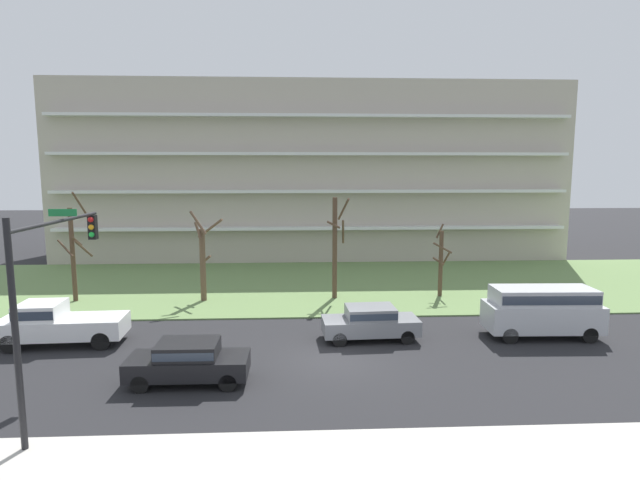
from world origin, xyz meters
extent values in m
plane|color=#232326|center=(0.00, 0.00, 0.00)|extent=(160.00, 160.00, 0.00)
cube|color=#BCB7AD|center=(0.00, -8.00, 0.07)|extent=(80.00, 4.00, 0.15)
cube|color=#66844C|center=(0.00, 14.00, 0.04)|extent=(80.00, 16.00, 0.08)
cube|color=#B2A899|center=(0.00, 27.87, 7.54)|extent=(43.52, 11.73, 15.08)
cube|color=silver|center=(0.00, 21.55, 3.02)|extent=(41.78, 0.90, 0.24)
cube|color=silver|center=(0.00, 21.55, 6.03)|extent=(41.78, 0.90, 0.24)
cube|color=silver|center=(0.00, 21.55, 9.05)|extent=(41.78, 0.90, 0.24)
cube|color=silver|center=(0.00, 21.55, 12.06)|extent=(41.78, 0.90, 0.24)
cylinder|color=#4C3828|center=(-14.52, 10.05, 2.81)|extent=(0.27, 0.27, 5.62)
cylinder|color=#4C3828|center=(-13.81, 9.87, 3.24)|extent=(0.49, 1.52, 1.22)
cylinder|color=#4C3828|center=(-13.86, 9.93, 5.79)|extent=(0.37, 1.44, 1.55)
cylinder|color=#4C3828|center=(-14.18, 9.95, 3.66)|extent=(0.34, 0.78, 0.65)
cylinder|color=#4C3828|center=(-14.71, 9.57, 3.31)|extent=(1.08, 0.52, 1.00)
cylinder|color=brown|center=(-6.95, 9.81, 2.18)|extent=(0.34, 0.34, 4.36)
cylinder|color=brown|center=(-7.06, 9.37, 4.77)|extent=(1.04, 0.42, 1.39)
cylinder|color=brown|center=(-6.81, 10.11, 2.48)|extent=(0.74, 0.45, 0.62)
cylinder|color=brown|center=(-7.13, 9.64, 4.28)|extent=(0.55, 0.57, 1.00)
cylinder|color=brown|center=(-6.58, 10.58, 4.30)|extent=(1.69, 0.91, 1.28)
cylinder|color=#4C3828|center=(0.89, 10.04, 3.09)|extent=(0.29, 0.29, 6.18)
cylinder|color=#4C3828|center=(1.38, 9.98, 4.12)|extent=(0.25, 1.11, 1.52)
cylinder|color=#4C3828|center=(1.43, 10.28, 5.46)|extent=(0.65, 1.23, 1.39)
cylinder|color=#4C3828|center=(0.78, 9.67, 4.58)|extent=(0.82, 0.35, 0.48)
cylinder|color=#4C3828|center=(7.41, 10.21, 2.06)|extent=(0.26, 0.26, 4.11)
cylinder|color=#4C3828|center=(7.76, 10.32, 2.36)|extent=(0.36, 0.81, 1.01)
cylinder|color=#4C3828|center=(7.35, 10.42, 4.08)|extent=(0.55, 0.27, 0.90)
cylinder|color=#4C3828|center=(7.18, 9.94, 2.30)|extent=(0.66, 0.58, 0.47)
cylinder|color=#4C3828|center=(7.34, 9.67, 3.15)|extent=(1.16, 0.28, 0.69)
cube|color=black|center=(-5.45, -2.00, 0.67)|extent=(4.42, 1.84, 0.70)
cube|color=black|center=(-5.45, -2.00, 1.29)|extent=(2.21, 1.67, 0.55)
cube|color=#2D3847|center=(-5.45, -2.00, 1.29)|extent=(2.17, 1.71, 0.30)
cylinder|color=black|center=(-3.90, -1.22, 0.32)|extent=(0.64, 0.23, 0.64)
cylinder|color=black|center=(-3.91, -2.80, 0.32)|extent=(0.64, 0.23, 0.64)
cylinder|color=black|center=(-6.98, -1.20, 0.32)|extent=(0.64, 0.23, 0.64)
cylinder|color=black|center=(-6.99, -2.78, 0.32)|extent=(0.64, 0.23, 0.64)
cube|color=#B7BABF|center=(10.06, 2.50, 0.98)|extent=(5.26, 2.16, 1.25)
cube|color=#B7BABF|center=(10.06, 2.50, 1.98)|extent=(4.66, 1.98, 0.75)
cube|color=#2D3847|center=(10.06, 2.50, 1.98)|extent=(4.57, 2.02, 0.41)
cylinder|color=black|center=(8.21, 1.67, 0.36)|extent=(0.73, 0.24, 0.72)
cylinder|color=black|center=(8.27, 3.45, 0.36)|extent=(0.73, 0.24, 0.72)
cylinder|color=black|center=(11.85, 1.55, 0.36)|extent=(0.73, 0.24, 0.72)
cylinder|color=black|center=(11.91, 3.33, 0.36)|extent=(0.73, 0.24, 0.72)
cube|color=slate|center=(1.96, 2.50, 0.67)|extent=(4.48, 2.02, 0.70)
cube|color=slate|center=(1.96, 2.50, 1.29)|extent=(2.28, 1.76, 0.55)
cube|color=#2D3847|center=(1.96, 2.50, 1.29)|extent=(2.24, 1.80, 0.30)
cylinder|color=black|center=(0.46, 1.63, 0.32)|extent=(0.65, 0.25, 0.64)
cylinder|color=black|center=(0.38, 3.21, 0.32)|extent=(0.65, 0.25, 0.64)
cylinder|color=black|center=(3.54, 1.79, 0.32)|extent=(0.65, 0.25, 0.64)
cylinder|color=black|center=(3.46, 3.37, 0.32)|extent=(0.65, 0.25, 0.64)
cube|color=white|center=(-11.92, 2.50, 0.82)|extent=(5.49, 2.25, 0.85)
cube|color=white|center=(-12.82, 2.46, 1.60)|extent=(1.88, 1.92, 0.70)
cube|color=#2D3847|center=(-12.82, 2.46, 1.60)|extent=(1.85, 1.96, 0.38)
cylinder|color=black|center=(-13.76, 1.52, 0.40)|extent=(0.81, 0.26, 0.80)
cylinder|color=black|center=(-13.85, 3.30, 0.40)|extent=(0.81, 0.26, 0.80)
cylinder|color=black|center=(-9.99, 1.70, 0.40)|extent=(0.81, 0.26, 0.80)
cylinder|color=black|center=(-10.07, 3.48, 0.40)|extent=(0.81, 0.26, 0.80)
cylinder|color=black|center=(-9.02, -6.60, 3.30)|extent=(0.18, 0.18, 6.59)
cylinder|color=black|center=(-9.02, -3.61, 6.19)|extent=(0.12, 5.99, 0.12)
cube|color=black|center=(-9.02, -0.91, 5.69)|extent=(0.28, 0.28, 0.90)
sphere|color=red|center=(-9.02, -1.06, 5.99)|extent=(0.20, 0.20, 0.20)
sphere|color=#F2A519|center=(-9.02, -1.06, 5.71)|extent=(0.20, 0.20, 0.20)
sphere|color=green|center=(-9.02, -1.06, 5.43)|extent=(0.20, 0.20, 0.20)
cube|color=#197238|center=(-9.02, -3.31, 6.44)|extent=(0.90, 0.04, 0.24)
camera|label=1|loc=(-1.49, -20.32, 7.86)|focal=28.86mm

